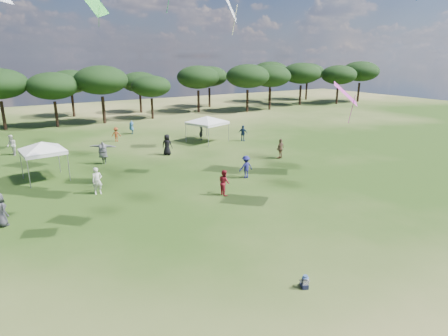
{
  "coord_description": "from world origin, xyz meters",
  "views": [
    {
      "loc": [
        -8.82,
        -7.04,
        8.69
      ],
      "look_at": [
        -0.96,
        6.0,
        4.13
      ],
      "focal_mm": 30.0,
      "sensor_mm": 36.0,
      "label": 1
    }
  ],
  "objects": [
    {
      "name": "tent_left",
      "position": [
        -6.53,
        21.96,
        2.72
      ],
      "size": [
        5.62,
        5.62,
        3.15
      ],
      "rotation": [
        0.0,
        0.0,
        0.11
      ],
      "color": "gray",
      "rests_on": "ground"
    },
    {
      "name": "festival_crowd",
      "position": [
        -0.92,
        23.82,
        0.88
      ],
      "size": [
        27.51,
        24.05,
        1.92
      ],
      "color": "#28272B",
      "rests_on": "ground"
    },
    {
      "name": "tent_right",
      "position": [
        9.68,
        27.05,
        2.6
      ],
      "size": [
        6.45,
        6.45,
        3.02
      ],
      "rotation": [
        0.0,
        0.0,
        0.33
      ],
      "color": "gray",
      "rests_on": "ground"
    },
    {
      "name": "ground",
      "position": [
        0.0,
        0.0,
        0.0
      ],
      "size": [
        140.0,
        140.0,
        0.0
      ],
      "primitive_type": "plane",
      "color": "#2B4715",
      "rests_on": "ground"
    },
    {
      "name": "toddler",
      "position": [
        0.41,
        2.17,
        0.25
      ],
      "size": [
        0.43,
        0.47,
        0.57
      ],
      "rotation": [
        0.0,
        0.0,
        -0.41
      ],
      "color": "black",
      "rests_on": "ground"
    },
    {
      "name": "tree_line",
      "position": [
        2.39,
        47.41,
        5.42
      ],
      "size": [
        108.78,
        17.63,
        7.77
      ],
      "color": "black",
      "rests_on": "ground"
    }
  ]
}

